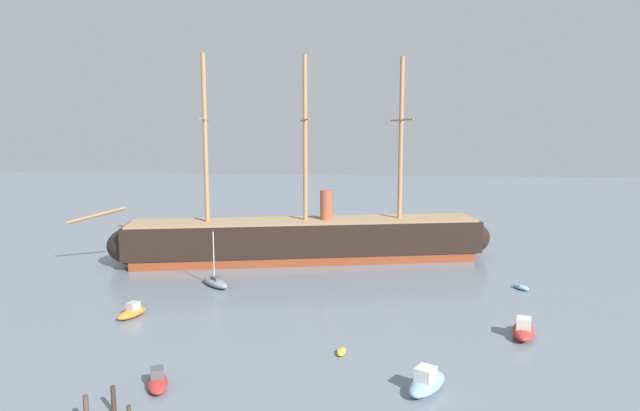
{
  "coord_description": "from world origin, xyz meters",
  "views": [
    {
      "loc": [
        4.38,
        -26.56,
        19.0
      ],
      "look_at": [
        -1.46,
        33.58,
        10.51
      ],
      "focal_mm": 30.58,
      "sensor_mm": 36.0,
      "label": 1
    }
  ],
  "objects_px": {
    "dinghy_alongside_stern": "(521,287)",
    "mooring_piling_nearest": "(114,400)",
    "motorboat_foreground_right": "(427,382)",
    "sailboat_alongside_bow": "(215,282)",
    "dinghy_near_centre": "(341,352)",
    "motorboat_mid_left": "(132,312)",
    "motorboat_mid_right": "(523,330)",
    "dinghy_far_left": "(167,248)",
    "dinghy_distant_centre": "(344,243)",
    "tall_ship": "(306,239)",
    "motorboat_foreground_left": "(158,381)"
  },
  "relations": [
    {
      "from": "dinghy_distant_centre",
      "to": "sailboat_alongside_bow",
      "type": "bearing_deg",
      "value": -119.15
    },
    {
      "from": "dinghy_distant_centre",
      "to": "mooring_piling_nearest",
      "type": "distance_m",
      "value": 56.73
    },
    {
      "from": "motorboat_mid_left",
      "to": "mooring_piling_nearest",
      "type": "bearing_deg",
      "value": -68.91
    },
    {
      "from": "dinghy_near_centre",
      "to": "motorboat_mid_left",
      "type": "xyz_separation_m",
      "value": [
        -21.78,
        7.1,
        0.32
      ]
    },
    {
      "from": "sailboat_alongside_bow",
      "to": "dinghy_alongside_stern",
      "type": "bearing_deg",
      "value": 3.81
    },
    {
      "from": "motorboat_foreground_right",
      "to": "dinghy_alongside_stern",
      "type": "bearing_deg",
      "value": 63.05
    },
    {
      "from": "dinghy_alongside_stern",
      "to": "dinghy_far_left",
      "type": "xyz_separation_m",
      "value": [
        -50.22,
        16.46,
        0.02
      ]
    },
    {
      "from": "motorboat_foreground_left",
      "to": "dinghy_distant_centre",
      "type": "height_order",
      "value": "motorboat_foreground_left"
    },
    {
      "from": "tall_ship",
      "to": "dinghy_far_left",
      "type": "distance_m",
      "value": 23.42
    },
    {
      "from": "motorboat_mid_left",
      "to": "dinghy_alongside_stern",
      "type": "height_order",
      "value": "motorboat_mid_left"
    },
    {
      "from": "motorboat_foreground_right",
      "to": "sailboat_alongside_bow",
      "type": "height_order",
      "value": "sailboat_alongside_bow"
    },
    {
      "from": "motorboat_foreground_left",
      "to": "mooring_piling_nearest",
      "type": "distance_m",
      "value": 4.07
    },
    {
      "from": "tall_ship",
      "to": "motorboat_mid_right",
      "type": "relative_size",
      "value": 12.1
    },
    {
      "from": "motorboat_mid_left",
      "to": "dinghy_alongside_stern",
      "type": "xyz_separation_m",
      "value": [
        42.11,
        13.88,
        -0.25
      ]
    },
    {
      "from": "motorboat_mid_right",
      "to": "sailboat_alongside_bow",
      "type": "relative_size",
      "value": 0.73
    },
    {
      "from": "motorboat_foreground_left",
      "to": "motorboat_mid_right",
      "type": "distance_m",
      "value": 32.33
    },
    {
      "from": "dinghy_far_left",
      "to": "dinghy_distant_centre",
      "type": "distance_m",
      "value": 28.52
    },
    {
      "from": "motorboat_foreground_left",
      "to": "sailboat_alongside_bow",
      "type": "bearing_deg",
      "value": 97.08
    },
    {
      "from": "motorboat_mid_left",
      "to": "dinghy_distant_centre",
      "type": "relative_size",
      "value": 1.5
    },
    {
      "from": "motorboat_foreground_left",
      "to": "mooring_piling_nearest",
      "type": "height_order",
      "value": "mooring_piling_nearest"
    },
    {
      "from": "tall_ship",
      "to": "motorboat_foreground_right",
      "type": "relative_size",
      "value": 12.19
    },
    {
      "from": "motorboat_mid_right",
      "to": "dinghy_distant_centre",
      "type": "bearing_deg",
      "value": 115.71
    },
    {
      "from": "motorboat_mid_right",
      "to": "dinghy_far_left",
      "type": "xyz_separation_m",
      "value": [
        -46.35,
        32.02,
        -0.38
      ]
    },
    {
      "from": "tall_ship",
      "to": "motorboat_foreground_left",
      "type": "height_order",
      "value": "tall_ship"
    },
    {
      "from": "sailboat_alongside_bow",
      "to": "dinghy_far_left",
      "type": "height_order",
      "value": "sailboat_alongside_bow"
    },
    {
      "from": "dinghy_distant_centre",
      "to": "motorboat_mid_right",
      "type": "bearing_deg",
      "value": -64.29
    },
    {
      "from": "motorboat_foreground_left",
      "to": "motorboat_mid_right",
      "type": "height_order",
      "value": "motorboat_mid_right"
    },
    {
      "from": "motorboat_foreground_right",
      "to": "motorboat_mid_left",
      "type": "bearing_deg",
      "value": 155.15
    },
    {
      "from": "dinghy_near_centre",
      "to": "mooring_piling_nearest",
      "type": "height_order",
      "value": "mooring_piling_nearest"
    },
    {
      "from": "motorboat_mid_left",
      "to": "dinghy_far_left",
      "type": "xyz_separation_m",
      "value": [
        -8.11,
        30.34,
        -0.23
      ]
    },
    {
      "from": "dinghy_near_centre",
      "to": "dinghy_alongside_stern",
      "type": "height_order",
      "value": "dinghy_alongside_stern"
    },
    {
      "from": "dinghy_alongside_stern",
      "to": "mooring_piling_nearest",
      "type": "distance_m",
      "value": 47.6
    },
    {
      "from": "motorboat_foreground_right",
      "to": "dinghy_far_left",
      "type": "xyz_separation_m",
      "value": [
        -36.48,
        43.48,
        -0.38
      ]
    },
    {
      "from": "mooring_piling_nearest",
      "to": "sailboat_alongside_bow",
      "type": "bearing_deg",
      "value": 93.28
    },
    {
      "from": "sailboat_alongside_bow",
      "to": "dinghy_distant_centre",
      "type": "distance_m",
      "value": 29.26
    },
    {
      "from": "motorboat_foreground_right",
      "to": "dinghy_alongside_stern",
      "type": "relative_size",
      "value": 1.91
    },
    {
      "from": "dinghy_alongside_stern",
      "to": "dinghy_far_left",
      "type": "relative_size",
      "value": 0.96
    },
    {
      "from": "tall_ship",
      "to": "motorboat_mid_left",
      "type": "height_order",
      "value": "tall_ship"
    },
    {
      "from": "motorboat_foreground_left",
      "to": "motorboat_foreground_right",
      "type": "bearing_deg",
      "value": 4.21
    },
    {
      "from": "motorboat_foreground_left",
      "to": "dinghy_near_centre",
      "type": "distance_m",
      "value": 15.16
    },
    {
      "from": "motorboat_foreground_left",
      "to": "dinghy_far_left",
      "type": "height_order",
      "value": "motorboat_foreground_left"
    },
    {
      "from": "dinghy_near_centre",
      "to": "dinghy_far_left",
      "type": "relative_size",
      "value": 0.68
    },
    {
      "from": "motorboat_foreground_right",
      "to": "dinghy_alongside_stern",
      "type": "distance_m",
      "value": 30.32
    },
    {
      "from": "motorboat_foreground_left",
      "to": "dinghy_distant_centre",
      "type": "relative_size",
      "value": 1.45
    },
    {
      "from": "motorboat_foreground_right",
      "to": "dinghy_distant_centre",
      "type": "xyz_separation_m",
      "value": [
        -8.75,
        50.13,
        -0.39
      ]
    },
    {
      "from": "tall_ship",
      "to": "sailboat_alongside_bow",
      "type": "height_order",
      "value": "tall_ship"
    },
    {
      "from": "tall_ship",
      "to": "motorboat_foreground_right",
      "type": "distance_m",
      "value": 41.26
    },
    {
      "from": "dinghy_distant_centre",
      "to": "dinghy_far_left",
      "type": "bearing_deg",
      "value": -166.52
    },
    {
      "from": "motorboat_foreground_left",
      "to": "motorboat_mid_right",
      "type": "xyz_separation_m",
      "value": [
        29.63,
        12.92,
        0.17
      ]
    },
    {
      "from": "motorboat_mid_left",
      "to": "mooring_piling_nearest",
      "type": "distance_m",
      "value": 19.66
    }
  ]
}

